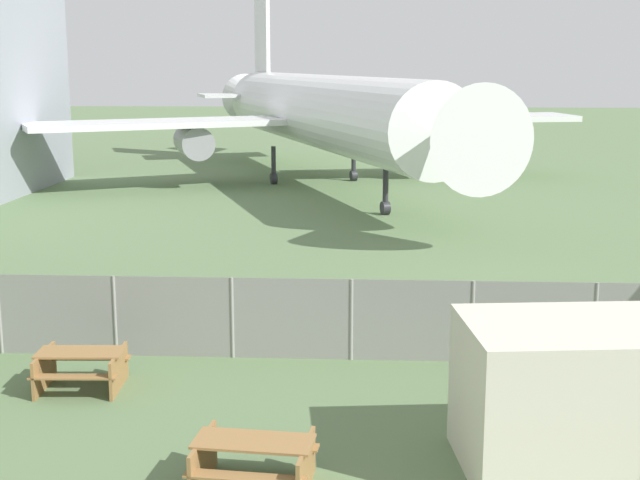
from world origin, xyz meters
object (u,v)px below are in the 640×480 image
at_px(portable_cabin, 599,396).
at_px(picnic_bench_open_grass, 81,365).
at_px(airplane, 320,112).
at_px(picnic_bench_near_cabin, 254,458).

height_order(portable_cabin, picnic_bench_open_grass, portable_cabin).
xyz_separation_m(airplane, picnic_bench_near_cabin, (0.97, -33.48, -3.28)).
xyz_separation_m(airplane, picnic_bench_open_grass, (-2.92, -29.57, -3.28)).
height_order(airplane, portable_cabin, airplane).
bearing_deg(airplane, picnic_bench_near_cabin, -18.30).
height_order(airplane, picnic_bench_near_cabin, airplane).
xyz_separation_m(airplane, portable_cabin, (6.23, -32.47, -2.58)).
relative_size(portable_cabin, picnic_bench_open_grass, 2.59).
bearing_deg(picnic_bench_open_grass, picnic_bench_near_cabin, -45.18).
bearing_deg(portable_cabin, airplane, 94.29).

